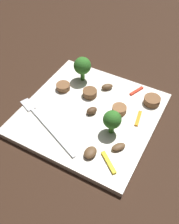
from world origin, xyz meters
name	(u,v)px	position (x,y,z in m)	size (l,w,h in m)	color
ground_plane	(90,116)	(0.00, 0.00, 0.00)	(1.40, 1.40, 0.00)	black
plate	(90,114)	(0.00, 0.00, 0.01)	(0.26, 0.26, 0.01)	white
fork	(43,122)	(0.07, 0.07, 0.01)	(0.17, 0.08, 0.00)	silver
broccoli_floret_0	(82,66)	(0.06, -0.08, 0.05)	(0.04, 0.04, 0.06)	#347525
broccoli_floret_1	(112,120)	(-0.06, 0.02, 0.04)	(0.03, 0.03, 0.05)	#347525
sausage_slice_0	(63,87)	(0.08, -0.03, 0.02)	(0.03, 0.03, 0.01)	brown
sausage_slice_1	(90,93)	(0.02, -0.04, 0.02)	(0.03, 0.03, 0.01)	brown
sausage_slice_2	(119,109)	(-0.05, -0.03, 0.02)	(0.03, 0.03, 0.01)	brown
sausage_slice_3	(152,101)	(-0.10, -0.08, 0.02)	(0.03, 0.03, 0.01)	brown
mushroom_0	(92,110)	(-0.01, 0.00, 0.02)	(0.02, 0.02, 0.01)	#4C331E
mushroom_1	(118,147)	(-0.09, 0.05, 0.02)	(0.03, 0.01, 0.01)	brown
mushroom_2	(90,153)	(-0.05, 0.09, 0.02)	(0.03, 0.02, 0.01)	brown
mushroom_3	(108,87)	(0.00, -0.08, 0.02)	(0.03, 0.01, 0.01)	brown
pepper_strip_0	(136,91)	(-0.06, -0.10, 0.01)	(0.04, 0.01, 0.00)	red
pepper_strip_1	(109,162)	(-0.09, 0.09, 0.01)	(0.05, 0.01, 0.00)	yellow
pepper_strip_3	(138,118)	(-0.09, -0.03, 0.01)	(0.04, 0.01, 0.00)	orange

